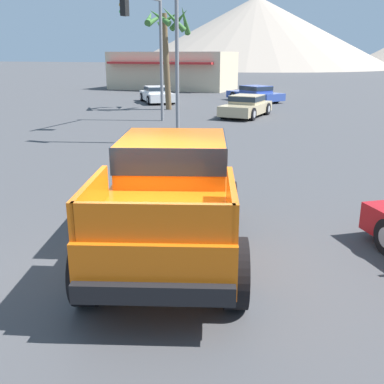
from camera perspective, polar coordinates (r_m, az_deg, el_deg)
The scene contains 9 objects.
ground_plane at distance 7.51m, azimuth -5.53°, elevation -9.53°, with size 320.00×320.00×0.00m, color #424244.
orange_pickup_truck at distance 7.61m, azimuth -2.70°, elevation -0.08°, with size 3.49×5.16×1.95m.
parked_car_white at distance 33.01m, azimuth -4.45°, elevation 12.28°, with size 3.96×4.36×1.16m.
parked_car_tan at distance 25.57m, azimuth 6.90°, elevation 10.83°, with size 2.14×4.31×1.18m.
parked_car_blue at distance 33.96m, azimuth 8.02°, elevation 12.30°, with size 4.74×4.04×1.14m.
traffic_light_crosswalk at distance 22.37m, azimuth -5.75°, elevation 19.36°, with size 0.38×4.07×6.09m.
street_lamp_post at distance 17.36m, azimuth -1.96°, elevation 21.30°, with size 0.90×0.24×7.70m.
palm_tree_short at distance 28.61m, azimuth -3.16°, elevation 19.58°, with size 2.93×2.78×6.09m.
storefront_building at distance 45.75m, azimuth -2.48°, elevation 15.15°, with size 11.69×6.44×3.55m.
Camera 1 is at (3.13, -5.94, 3.36)m, focal length 42.00 mm.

